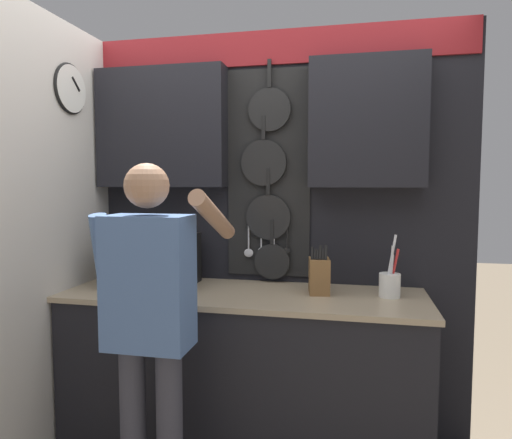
{
  "coord_description": "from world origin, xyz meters",
  "views": [
    {
      "loc": [
        0.6,
        -2.46,
        1.54
      ],
      "look_at": [
        0.03,
        0.22,
        1.32
      ],
      "focal_mm": 32.0,
      "sensor_mm": 36.0,
      "label": 1
    }
  ],
  "objects_px": {
    "microwave": "(152,260)",
    "knife_block": "(319,275)",
    "person": "(150,310)",
    "utensil_crock": "(390,283)"
  },
  "relations": [
    {
      "from": "utensil_crock",
      "to": "person",
      "type": "distance_m",
      "value": 1.27
    },
    {
      "from": "microwave",
      "to": "person",
      "type": "relative_size",
      "value": 0.3
    },
    {
      "from": "knife_block",
      "to": "person",
      "type": "distance_m",
      "value": 0.96
    },
    {
      "from": "utensil_crock",
      "to": "knife_block",
      "type": "bearing_deg",
      "value": -179.86
    },
    {
      "from": "microwave",
      "to": "utensil_crock",
      "type": "height_order",
      "value": "utensil_crock"
    },
    {
      "from": "microwave",
      "to": "knife_block",
      "type": "height_order",
      "value": "microwave"
    },
    {
      "from": "microwave",
      "to": "utensil_crock",
      "type": "distance_m",
      "value": 1.38
    },
    {
      "from": "person",
      "to": "utensil_crock",
      "type": "bearing_deg",
      "value": 30.33
    },
    {
      "from": "knife_block",
      "to": "person",
      "type": "relative_size",
      "value": 0.17
    },
    {
      "from": "microwave",
      "to": "utensil_crock",
      "type": "relative_size",
      "value": 1.47
    }
  ]
}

